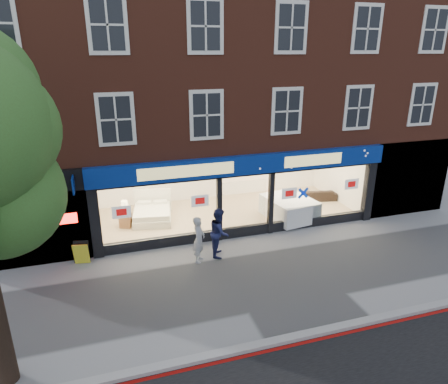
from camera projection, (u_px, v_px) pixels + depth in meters
name	position (u px, v px, depth m)	size (l,w,h in m)	color
ground	(277.00, 275.00, 12.95)	(120.00, 120.00, 0.00)	gray
kerb_line	(328.00, 337.00, 10.16)	(60.00, 0.10, 0.01)	#8C0A07
kerb_stone	(324.00, 331.00, 10.32)	(60.00, 0.25, 0.12)	gray
showroom_floor	(228.00, 214.00, 17.65)	(11.00, 4.50, 0.10)	tan
building	(216.00, 55.00, 16.91)	(19.00, 8.26, 10.30)	brown
display_bed	(152.00, 213.00, 16.83)	(1.86, 2.15, 1.08)	#EDE8CE
bedside_table	(126.00, 220.00, 16.16)	(0.45, 0.45, 0.55)	brown
mattress_stack	(289.00, 208.00, 17.01)	(2.04, 2.42, 0.86)	silver
sofa	(318.00, 195.00, 19.06)	(1.74, 0.68, 0.51)	black
a_board	(81.00, 253.00, 13.55)	(0.51, 0.33, 0.79)	gold
pedestrian_grey	(199.00, 239.00, 13.57)	(0.60, 0.39, 1.64)	#A1A4A9
pedestrian_blue	(219.00, 232.00, 13.97)	(0.85, 0.66, 1.75)	#1A1F4A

